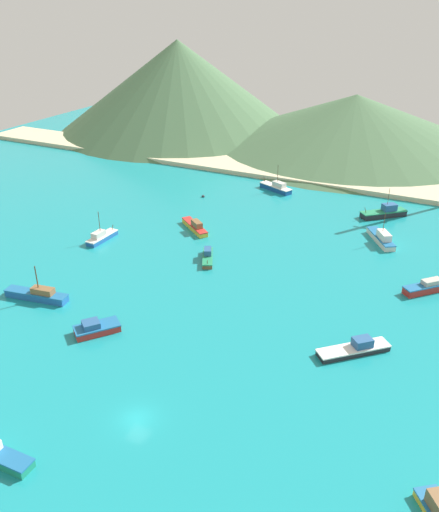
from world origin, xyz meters
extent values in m
cube|color=teal|center=(0.00, 30.00, -0.25)|extent=(260.00, 280.00, 0.50)
cube|color=brown|center=(-11.89, 41.08, 0.38)|extent=(4.97, 7.46, 0.75)
cube|color=#238C5B|center=(-11.89, 41.08, 0.85)|extent=(5.07, 7.61, 0.20)
cube|color=#28568C|center=(-12.31, 41.91, 1.50)|extent=(2.36, 2.86, 1.10)
cylinder|color=#4C3823|center=(-10.39, 38.09, 1.28)|extent=(0.32, 0.48, 1.03)
cube|color=red|center=(26.99, 47.26, 0.59)|extent=(7.16, 7.38, 1.18)
cube|color=#1E669E|center=(26.99, 47.26, 1.28)|extent=(7.30, 7.53, 0.20)
cube|color=#B2ADA3|center=(27.70, 48.00, 1.78)|extent=(3.53, 3.60, 0.80)
cube|color=#232328|center=(13.77, 78.57, 0.59)|extent=(9.65, 9.19, 1.17)
cube|color=#238C5B|center=(13.77, 78.57, 1.27)|extent=(9.84, 9.37, 0.20)
cube|color=#28568C|center=(14.75, 79.46, 2.14)|extent=(3.65, 3.59, 1.53)
cylinder|color=#4C3823|center=(10.27, 75.34, 2.00)|extent=(0.58, 0.55, 1.59)
cylinder|color=#4C3823|center=(14.30, 79.05, 4.81)|extent=(0.10, 0.10, 3.83)
cube|color=red|center=(-15.74, 12.52, 0.49)|extent=(6.43, 7.03, 0.99)
cube|color=#1E669E|center=(-15.74, 12.52, 1.09)|extent=(6.56, 7.18, 0.20)
cube|color=#28568C|center=(-16.25, 11.87, 1.64)|extent=(3.29, 3.32, 0.91)
cube|color=#1E5BA8|center=(-30.86, 15.75, 0.55)|extent=(11.15, 3.92, 1.11)
cube|color=#1E669E|center=(-30.86, 15.75, 1.21)|extent=(11.37, 3.99, 0.20)
cube|color=brown|center=(-29.51, 15.98, 1.82)|extent=(4.01, 2.19, 1.03)
cylinder|color=#4C3823|center=(-30.26, 15.85, 4.31)|extent=(0.19, 0.19, 3.94)
cube|color=gold|center=(-21.25, 52.90, 0.46)|extent=(8.93, 7.57, 0.93)
cube|color=red|center=(-21.25, 52.90, 1.03)|extent=(9.11, 7.72, 0.20)
cube|color=brown|center=(-20.28, 52.15, 1.76)|extent=(3.38, 3.08, 1.26)
cube|color=#14478C|center=(-14.62, 84.13, 0.57)|extent=(9.49, 5.85, 1.14)
cube|color=white|center=(-14.62, 84.13, 1.24)|extent=(9.68, 5.96, 0.20)
cube|color=beige|center=(-13.55, 83.67, 1.97)|extent=(3.88, 2.98, 1.27)
cylinder|color=#4C3823|center=(-18.47, 85.81, 1.94)|extent=(0.65, 0.37, 1.54)
cylinder|color=#4C3823|center=(-14.18, 83.94, 4.76)|extent=(0.13, 0.13, 4.32)
cube|color=#1E5BA8|center=(-35.71, 39.55, 0.44)|extent=(2.33, 7.81, 0.87)
cube|color=white|center=(-35.71, 39.55, 0.97)|extent=(2.38, 7.97, 0.20)
cube|color=beige|center=(-35.74, 38.58, 1.68)|extent=(1.66, 3.01, 1.21)
cylinder|color=#4C3823|center=(-35.60, 43.04, 1.48)|extent=(0.14, 0.53, 1.19)
cylinder|color=#4C3823|center=(-35.72, 39.17, 4.36)|extent=(0.12, 0.12, 4.15)
cube|color=#232328|center=(20.08, 24.65, 0.35)|extent=(9.40, 9.06, 0.71)
cube|color=white|center=(20.08, 24.65, 0.81)|extent=(9.59, 9.24, 0.20)
cube|color=#28568C|center=(21.05, 25.55, 1.55)|extent=(3.22, 3.18, 1.28)
cube|color=silver|center=(15.97, 64.57, 0.52)|extent=(7.35, 9.57, 1.04)
cube|color=#1E669E|center=(15.97, 64.57, 1.14)|extent=(7.49, 9.76, 0.20)
cube|color=silver|center=(16.65, 63.53, 1.93)|extent=(3.60, 4.25, 1.39)
cylinder|color=#4C3823|center=(16.22, 64.19, 4.54)|extent=(0.13, 0.13, 3.82)
sphere|color=#232328|center=(-29.14, 71.54, 0.14)|extent=(0.78, 0.78, 0.78)
cube|color=beige|center=(0.00, 98.49, 0.60)|extent=(247.00, 14.56, 1.20)
cone|color=#476B47|center=(-70.88, 131.48, 15.69)|extent=(87.69, 87.69, 31.38)
cone|color=#476B47|center=(-7.70, 135.86, 8.44)|extent=(94.63, 94.63, 16.89)
camera|label=1|loc=(30.39, -38.65, 46.02)|focal=37.16mm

